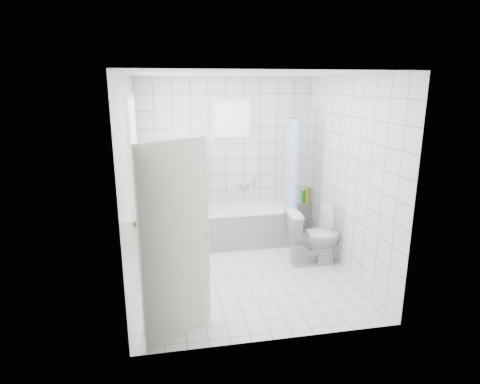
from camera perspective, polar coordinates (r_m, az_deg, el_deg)
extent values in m
plane|color=white|center=(5.56, 0.62, -11.46)|extent=(3.00, 3.00, 0.00)
plane|color=white|center=(4.98, 0.71, 16.44)|extent=(3.00, 3.00, 0.00)
cube|color=white|center=(6.56, -1.95, 4.66)|extent=(2.80, 0.02, 2.60)
cube|color=white|center=(3.71, 5.27, -3.52)|extent=(2.80, 0.02, 2.60)
cube|color=white|center=(5.03, -15.17, 0.96)|extent=(0.02, 3.00, 2.60)
cube|color=white|center=(5.56, 14.97, 2.27)|extent=(0.02, 3.00, 2.60)
cube|color=white|center=(5.26, -14.68, 4.94)|extent=(0.01, 0.90, 1.40)
cube|color=white|center=(6.45, -1.05, 10.32)|extent=(0.50, 0.01, 0.50)
cube|color=white|center=(5.43, -13.69, -2.74)|extent=(0.18, 1.02, 0.08)
cube|color=silver|center=(3.91, -9.07, -7.33)|extent=(0.68, 0.49, 2.00)
cube|color=white|center=(6.50, 0.18, -4.80)|extent=(1.65, 0.75, 0.55)
cube|color=white|center=(6.40, 0.18, -2.36)|extent=(1.67, 0.77, 0.03)
cube|color=white|center=(6.20, -7.92, -1.31)|extent=(0.15, 0.85, 1.50)
cube|color=white|center=(7.01, 8.83, -3.47)|extent=(0.40, 0.24, 0.55)
imported|color=silver|center=(5.80, 10.41, -6.30)|extent=(0.79, 0.47, 0.78)
cylinder|color=silver|center=(6.30, 7.29, 10.55)|extent=(0.02, 0.80, 0.02)
cube|color=silver|center=(6.66, 0.48, 0.87)|extent=(0.18, 0.06, 0.06)
imported|color=silver|center=(5.50, -13.64, -0.61)|extent=(0.14, 0.14, 0.27)
imported|color=#33C5E7|center=(5.24, -13.75, -1.80)|extent=(0.10, 0.10, 0.20)
imported|color=#B75BAC|center=(5.66, -13.56, -0.55)|extent=(0.11, 0.11, 0.20)
imported|color=white|center=(5.38, -13.67, -1.61)|extent=(0.16, 0.16, 0.15)
cylinder|color=#1BA21B|center=(6.83, 8.99, -0.62)|extent=(0.06, 0.06, 0.22)
cylinder|color=yellow|center=(6.85, 9.49, -0.45)|extent=(0.06, 0.06, 0.25)
cylinder|color=#192DCD|center=(6.94, 9.48, -0.37)|extent=(0.06, 0.06, 0.22)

